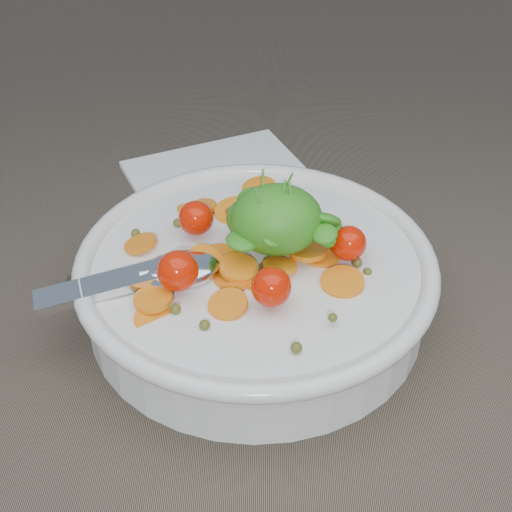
{
  "coord_description": "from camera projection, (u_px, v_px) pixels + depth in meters",
  "views": [
    {
      "loc": [
        0.02,
        -0.39,
        0.37
      ],
      "look_at": [
        0.01,
        0.02,
        0.05
      ],
      "focal_mm": 50.0,
      "sensor_mm": 36.0,
      "label": 1
    }
  ],
  "objects": [
    {
      "name": "napkin",
      "position": [
        223.0,
        181.0,
        0.7
      ],
      "size": [
        0.21,
        0.2,
        0.01
      ],
      "primitive_type": "cube",
      "rotation": [
        0.0,
        0.0,
        0.44
      ],
      "color": "white",
      "rests_on": "ground"
    },
    {
      "name": "bowl",
      "position": [
        256.0,
        279.0,
        0.54
      ],
      "size": [
        0.29,
        0.27,
        0.11
      ],
      "color": "white",
      "rests_on": "ground"
    },
    {
      "name": "ground",
      "position": [
        236.0,
        325.0,
        0.54
      ],
      "size": [
        6.0,
        6.0,
        0.0
      ],
      "primitive_type": "plane",
      "color": "brown",
      "rests_on": "ground"
    }
  ]
}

